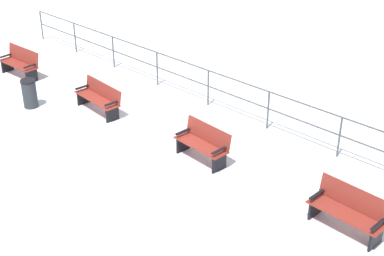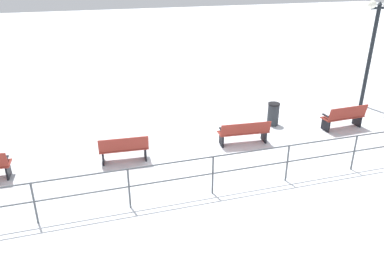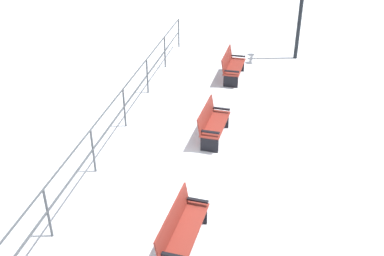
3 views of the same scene
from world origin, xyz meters
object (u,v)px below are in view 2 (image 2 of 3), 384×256
object	(u,v)px
lamppost_near	(374,36)
trash_bin	(273,114)
bench_third	(124,148)
bench_nearest	(344,117)
bench_second	(244,132)

from	to	relation	value
lamppost_near	trash_bin	distance (m)	5.31
bench_third	trash_bin	world-z (taller)	bench_third
bench_nearest	lamppost_near	size ratio (longest dim) A/B	0.38
bench_second	bench_third	bearing A→B (deg)	95.83
lamppost_near	trash_bin	xyz separation A→B (m)	(-0.81, 4.62, -2.49)
lamppost_near	trash_bin	size ratio (longest dim) A/B	5.02
bench_nearest	lamppost_near	xyz separation A→B (m)	(1.90, -2.34, 2.45)
bench_second	lamppost_near	world-z (taller)	lamppost_near
bench_nearest	bench_third	world-z (taller)	bench_nearest
bench_third	bench_nearest	bearing A→B (deg)	-84.69
bench_second	lamppost_near	bearing A→B (deg)	-67.54
bench_nearest	bench_second	xyz separation A→B (m)	(-0.12, 4.00, -0.03)
trash_bin	bench_nearest	bearing A→B (deg)	-115.61
bench_nearest	bench_second	bearing A→B (deg)	89.37
bench_nearest	trash_bin	world-z (taller)	bench_nearest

